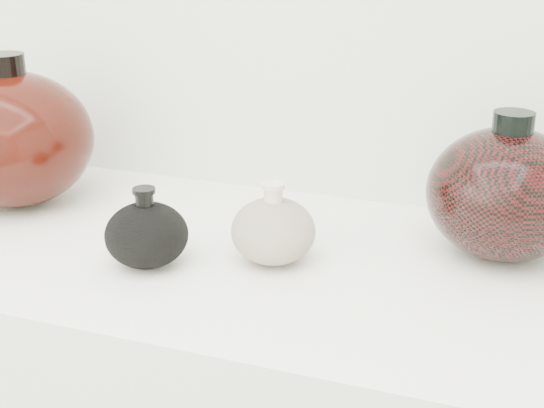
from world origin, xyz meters
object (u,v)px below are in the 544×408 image
(right_round_pot, at_px, (505,193))
(black_gourd_vase, at_px, (147,234))
(left_round_pot, at_px, (13,138))
(cream_gourd_vase, at_px, (273,230))

(right_round_pot, bearing_deg, black_gourd_vase, -156.30)
(black_gourd_vase, height_order, left_round_pot, left_round_pot)
(cream_gourd_vase, height_order, right_round_pot, right_round_pot)
(black_gourd_vase, xyz_separation_m, right_round_pot, (0.43, 0.19, 0.04))
(cream_gourd_vase, relative_size, left_round_pot, 0.47)
(black_gourd_vase, bearing_deg, right_round_pot, 23.70)
(left_round_pot, height_order, right_round_pot, left_round_pot)
(black_gourd_vase, distance_m, left_round_pot, 0.33)
(black_gourd_vase, xyz_separation_m, cream_gourd_vase, (0.15, 0.07, 0.00))
(left_round_pot, bearing_deg, right_round_pot, 4.33)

